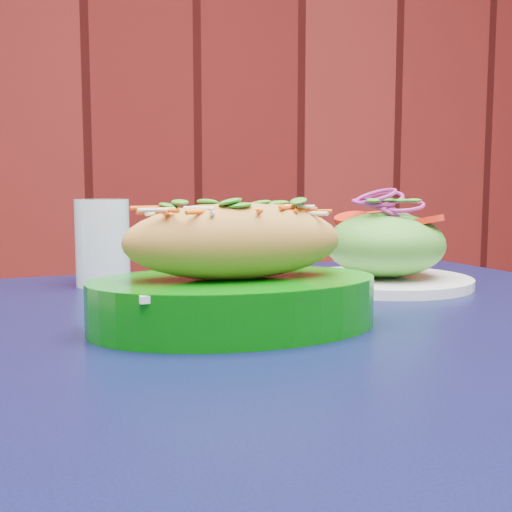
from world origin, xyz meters
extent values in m
cube|color=silver|center=(0.00, 2.98, 1.40)|extent=(5.00, 0.05, 2.80)
cube|color=#561110|center=(0.00, 2.97, 1.40)|extent=(4.90, 0.04, 2.80)
cube|color=black|center=(0.32, 1.18, 0.73)|extent=(0.94, 0.94, 0.03)
cylinder|color=black|center=(0.58, 1.56, 0.36)|extent=(0.04, 0.04, 0.72)
cube|color=white|center=(0.21, 1.14, 0.79)|extent=(0.22, 0.15, 0.01)
ellipsoid|color=gold|center=(0.21, 1.14, 0.83)|extent=(0.21, 0.10, 0.07)
cylinder|color=white|center=(0.44, 1.35, 0.76)|extent=(0.22, 0.22, 0.01)
ellipsoid|color=#4C992D|center=(0.44, 1.35, 0.80)|extent=(0.15, 0.15, 0.08)
cylinder|color=red|center=(0.48, 1.32, 0.84)|extent=(0.04, 0.04, 0.01)
cylinder|color=red|center=(0.41, 1.38, 0.84)|extent=(0.04, 0.04, 0.01)
cylinder|color=red|center=(0.44, 1.39, 0.84)|extent=(0.04, 0.04, 0.01)
torus|color=#9A2178|center=(0.44, 1.35, 0.85)|extent=(0.06, 0.06, 0.01)
torus|color=#9A2178|center=(0.44, 1.35, 0.85)|extent=(0.06, 0.06, 0.01)
torus|color=#9A2178|center=(0.44, 1.35, 0.86)|extent=(0.06, 0.06, 0.01)
torus|color=#9A2178|center=(0.44, 1.35, 0.86)|extent=(0.06, 0.06, 0.01)
torus|color=#9A2178|center=(0.44, 1.35, 0.87)|extent=(0.06, 0.06, 0.01)
torus|color=#9A2178|center=(0.44, 1.35, 0.87)|extent=(0.06, 0.06, 0.01)
cylinder|color=silver|center=(0.09, 1.42, 0.81)|extent=(0.07, 0.07, 0.11)
camera|label=1|loc=(0.11, 0.58, 0.88)|focal=45.00mm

